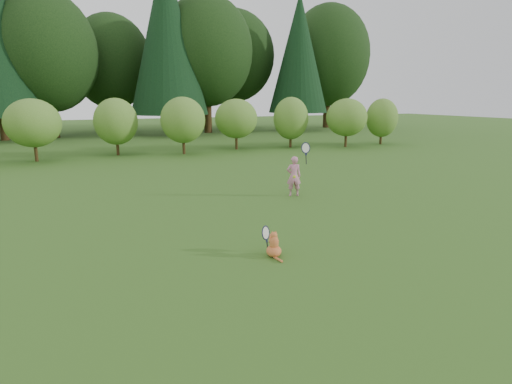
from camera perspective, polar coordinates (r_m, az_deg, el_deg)
name	(u,v)px	position (r m, az deg, el deg)	size (l,w,h in m)	color
ground	(263,235)	(8.67, 0.89, -5.69)	(100.00, 100.00, 0.00)	#2A5417
shrub_row	(148,126)	(20.82, -14.16, 8.54)	(28.00, 3.00, 2.80)	#4B7925
woodland_backdrop	(117,21)	(31.06, -18.09, 20.82)	(48.00, 10.00, 15.00)	black
child	(294,175)	(11.96, 5.12, 2.25)	(0.65, 0.40, 1.67)	pink
cat	(274,243)	(7.48, 2.36, -6.83)	(0.43, 0.64, 0.62)	#BD4824
tennis_ball	(294,177)	(8.93, 5.15, 2.03)	(0.07, 0.07, 0.07)	#AFDE1A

